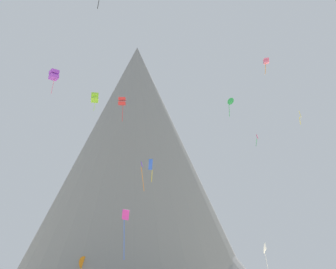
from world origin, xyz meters
name	(u,v)px	position (x,y,z in m)	size (l,w,h in m)	color
rock_massif	(141,173)	(-2.89, 77.09, 27.99)	(72.47, 71.25, 63.01)	slate
kite_indigo_mid	(142,169)	(-4.50, 44.55, 21.43)	(0.76, 1.14, 5.04)	#5138B2
kite_white_low	(266,248)	(17.03, 46.96, 8.62)	(1.44, 2.09, 4.38)	white
kite_rainbow_high	(266,61)	(17.64, 41.48, 41.48)	(0.95, 0.89, 3.21)	#E5668C
kite_lime_high	(95,98)	(-13.52, 51.44, 36.91)	(1.43, 1.55, 3.58)	#8CD133
kite_orange_low	(83,263)	(-14.13, 55.09, 6.32)	(1.91, 1.99, 2.39)	orange
kite_green_high	(230,101)	(11.44, 44.67, 34.55)	(1.15, 1.21, 3.78)	green
kite_pink_high	(257,138)	(20.47, 57.81, 31.94)	(0.56, 0.63, 2.61)	pink
kite_magenta_low	(125,222)	(-7.54, 20.57, 9.73)	(0.80, 0.83, 5.38)	#D1339E
kite_yellow_high	(300,115)	(26.69, 49.39, 34.28)	(0.71, 1.05, 2.73)	yellow
kite_blue_mid	(151,167)	(-3.96, 32.04, 18.83)	(0.60, 0.45, 3.36)	blue
kite_violet_high	(54,75)	(-19.62, 39.60, 35.77)	(1.84, 1.85, 4.25)	purple
kite_red_high	(122,101)	(-8.25, 53.83, 37.36)	(1.55, 1.64, 5.16)	red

